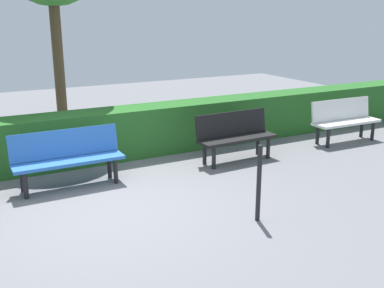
% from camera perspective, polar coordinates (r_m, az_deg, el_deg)
% --- Properties ---
extents(ground_plane, '(20.99, 20.99, 0.00)m').
position_cam_1_polar(ground_plane, '(6.52, -11.17, -7.39)').
color(ground_plane, slate).
extents(bench_white, '(1.52, 0.49, 0.86)m').
position_cam_1_polar(bench_white, '(9.85, 18.37, 3.03)').
color(bench_white, white).
rests_on(bench_white, ground_plane).
extents(bench_black, '(1.48, 0.50, 0.86)m').
position_cam_1_polar(bench_black, '(8.17, 5.36, 1.23)').
color(bench_black, black).
rests_on(bench_black, ground_plane).
extents(bench_blue, '(1.63, 0.46, 0.86)m').
position_cam_1_polar(bench_blue, '(7.16, -15.21, -1.40)').
color(bench_blue, blue).
rests_on(bench_blue, ground_plane).
extents(hedge_row, '(16.99, 0.67, 0.89)m').
position_cam_1_polar(hedge_row, '(8.51, -7.37, 1.52)').
color(hedge_row, '#266023').
rests_on(hedge_row, ground_plane).
extents(railing_post_mid, '(0.06, 0.06, 1.00)m').
position_cam_1_polar(railing_post_mid, '(5.82, 8.30, -4.87)').
color(railing_post_mid, black).
rests_on(railing_post_mid, ground_plane).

